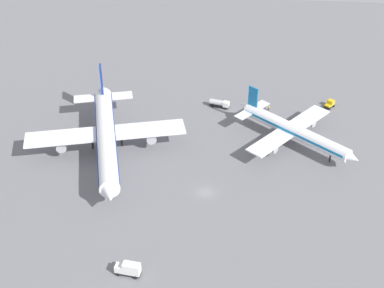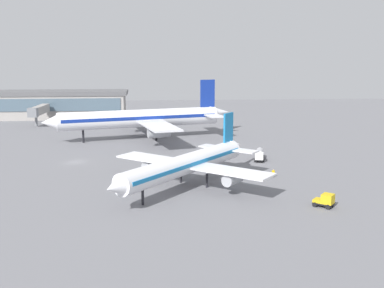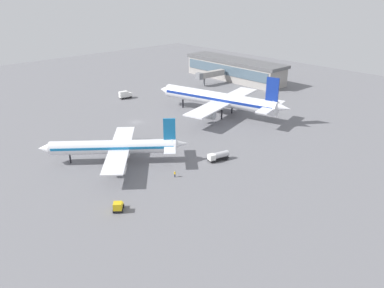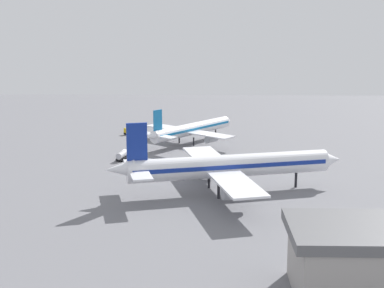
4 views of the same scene
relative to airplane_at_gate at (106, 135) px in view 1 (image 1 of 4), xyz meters
name	(u,v)px [view 1 (image 1 of 4)]	position (x,y,z in m)	size (l,w,h in m)	color
ground	(206,193)	(14.88, 28.95, -6.22)	(288.00, 288.00, 0.00)	slate
airplane_at_gate	(106,135)	(0.00, 0.00, 0.00)	(55.41, 45.23, 17.11)	white
airplane_taxiing	(294,130)	(-9.53, 52.54, -1.59)	(30.69, 34.78, 12.74)	white
catering_truck	(129,269)	(43.99, 14.26, -4.52)	(2.82, 5.81, 3.30)	black
fuel_truck	(219,103)	(-28.46, 30.35, -4.83)	(3.39, 6.57, 2.50)	black
baggage_tug	(330,104)	(-31.73, 65.93, -5.06)	(3.74, 3.64, 2.30)	black
ground_crew_worker	(269,108)	(-27.88, 46.19, -5.37)	(0.56, 0.47, 1.67)	#1E2338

